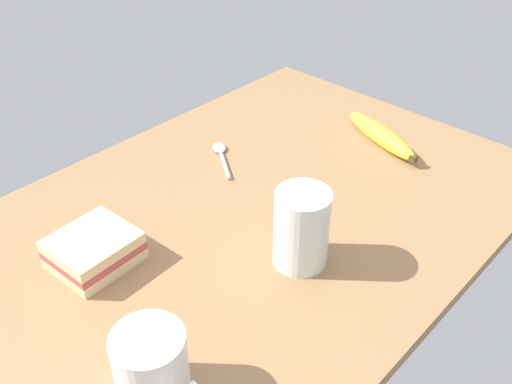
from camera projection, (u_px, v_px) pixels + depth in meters
tabletop at (256, 213)px, 90.44cm from camera, size 90.00×64.00×2.00cm
coffee_mug_black at (151, 365)px, 60.10cm from camera, size 7.92×10.06×8.76cm
sandwich_main at (94, 250)px, 78.40cm from camera, size 11.30×10.28×4.40cm
glass_of_milk at (301, 231)px, 76.94cm from camera, size 7.57×7.57×11.37cm
banana at (381, 135)px, 104.82cm from camera, size 9.57×18.90×3.38cm
spoon at (221, 154)px, 102.05cm from camera, size 8.09×10.76×0.80cm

